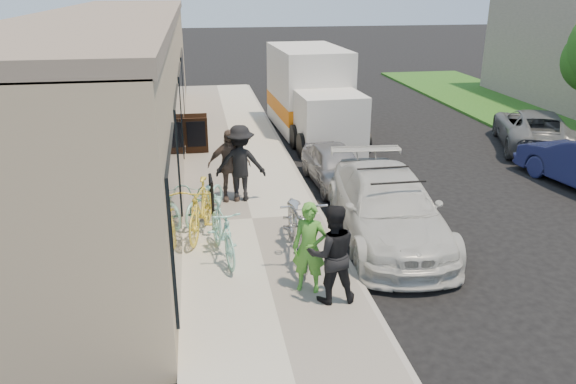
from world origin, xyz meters
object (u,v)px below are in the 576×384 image
sedan_white (387,208)px  sedan_silver (335,165)px  moving_truck (312,97)px  woman_rider (309,248)px  cruiser_bike_c (201,209)px  sandwich_board (196,134)px  far_car_gray (534,129)px  tandem_bike (299,223)px  bike_rack (212,194)px  cruiser_bike_b (205,199)px  bystander_b (229,165)px  bystander_a (240,163)px  cruiser_bike_a (222,231)px  man_standing (332,254)px

sedan_white → sedan_silver: size_ratio=1.57×
sedan_silver → moving_truck: size_ratio=0.52×
woman_rider → cruiser_bike_c: woman_rider is taller
sandwich_board → sedan_silver: (3.50, -3.08, -0.19)m
far_car_gray → tandem_bike: tandem_bike is taller
bike_rack → cruiser_bike_b: (-0.14, 0.04, -0.12)m
sandwich_board → bystander_b: bystander_b is taller
tandem_bike → bystander_a: (-0.82, 2.99, 0.28)m
tandem_bike → cruiser_bike_c: tandem_bike is taller
far_car_gray → cruiser_bike_a: size_ratio=2.48×
bike_rack → cruiser_bike_c: (-0.24, -0.77, -0.01)m
woman_rider → bystander_a: (-0.76, 4.32, 0.13)m
bike_rack → sedan_silver: bike_rack is taller
sedan_silver → woman_rider: woman_rider is taller
sedan_white → sedan_silver: 3.37m
bike_rack → far_car_gray: bearing=23.8°
far_car_gray → cruiser_bike_b: (-10.46, -4.50, -0.01)m
bike_rack → sedan_silver: size_ratio=0.30×
tandem_bike → man_standing: man_standing is taller
woman_rider → cruiser_bike_b: bearing=138.3°
moving_truck → cruiser_bike_c: (-3.95, -8.17, -0.57)m
sandwich_board → bystander_b: (0.73, -4.07, 0.28)m
sedan_silver → bystander_a: 2.77m
cruiser_bike_a → woman_rider: bearing=-56.4°
bike_rack → moving_truck: moving_truck is taller
bike_rack → moving_truck: bearing=63.4°
bike_rack → sandwich_board: sandwich_board is taller
bystander_b → moving_truck: bearing=61.4°
far_car_gray → woman_rider: woman_rider is taller
cruiser_bike_b → bystander_a: bystander_a is taller
far_car_gray → bike_rack: bearing=45.1°
sedan_white → far_car_gray: bearing=45.2°
sedan_white → tandem_bike: sedan_white is taller
sedan_white → bystander_a: bearing=144.8°
sedan_white → tandem_bike: (-1.95, -0.66, 0.08)m
bike_rack → sedan_silver: (3.23, 2.09, -0.19)m
sedan_white → cruiser_bike_c: (-3.73, 0.50, 0.02)m
cruiser_bike_b → bystander_b: bearing=88.2°
sedan_silver → bystander_b: 2.98m
bike_rack → cruiser_bike_b: bearing=163.5°
sandwich_board → sedan_white: 7.46m
cruiser_bike_c → moving_truck: bearing=78.7°
tandem_bike → man_standing: (0.22, -1.70, 0.20)m
bystander_a → bystander_b: 0.27m
sandwich_board → bystander_b: size_ratio=0.66×
far_car_gray → bystander_a: bystander_a is taller
sedan_white → man_standing: bearing=-121.4°
tandem_bike → far_car_gray: bearing=38.4°
tandem_bike → bystander_a: bystander_a is taller
sedan_silver → man_standing: 5.93m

